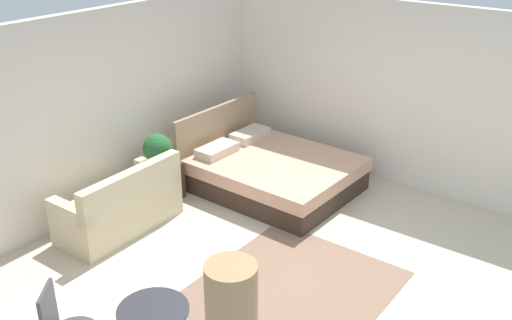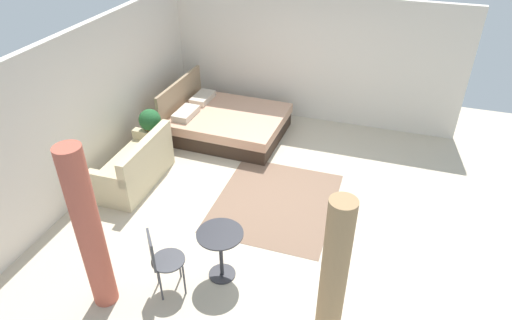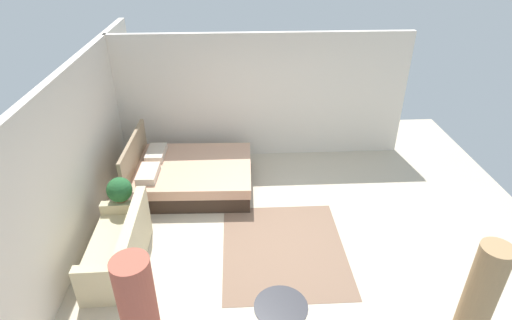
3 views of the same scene
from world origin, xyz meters
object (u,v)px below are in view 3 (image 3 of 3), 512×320
object	(u,v)px
nightstand	(124,214)
bed	(190,175)
potted_plant	(120,191)
couch	(120,249)
vase	(120,192)
balcony_table	(280,320)

from	to	relation	value
nightstand	bed	bearing A→B (deg)	-39.54
bed	nightstand	size ratio (longest dim) A/B	4.17
nightstand	potted_plant	xyz separation A→B (m)	(-0.10, -0.03, 0.52)
bed	couch	xyz separation A→B (m)	(-1.99, 0.80, 0.04)
couch	vase	xyz separation A→B (m)	(0.98, 0.18, 0.30)
nightstand	vase	distance (m)	0.36
bed	potted_plant	distance (m)	1.61
bed	nightstand	bearing A→B (deg)	140.46
nightstand	potted_plant	distance (m)	0.53
nightstand	vase	world-z (taller)	vase
vase	potted_plant	bearing A→B (deg)	-159.92
bed	vase	bearing A→B (deg)	135.91
vase	balcony_table	world-z (taller)	balcony_table
bed	balcony_table	size ratio (longest dim) A/B	3.01
bed	potted_plant	xyz separation A→B (m)	(-1.23, 0.90, 0.52)
potted_plant	balcony_table	xyz separation A→B (m)	(-2.22, -2.20, -0.28)
bed	potted_plant	world-z (taller)	bed
vase	bed	bearing A→B (deg)	-44.09
nightstand	potted_plant	world-z (taller)	potted_plant
couch	vase	world-z (taller)	couch
couch	nightstand	distance (m)	0.87
nightstand	balcony_table	size ratio (longest dim) A/B	0.72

